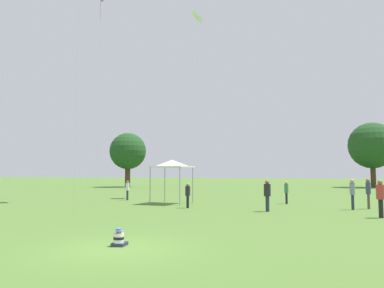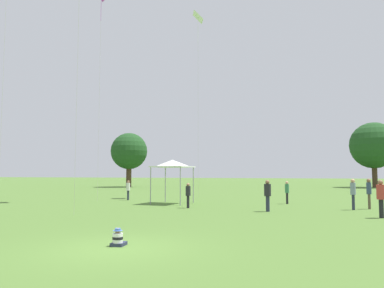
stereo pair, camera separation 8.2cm
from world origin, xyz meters
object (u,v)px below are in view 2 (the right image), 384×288
person_standing_4 (369,190)px  person_standing_5 (188,193)px  distant_tree_1 (374,146)px  canopy_tent (172,164)px  person_standing_2 (353,191)px  person_standing_3 (128,188)px  person_standing_6 (268,193)px  seated_toddler (118,239)px  person_standing_0 (381,195)px  kite_1 (198,23)px  distant_tree_0 (129,151)px  person_standing_1 (287,190)px

person_standing_4 → person_standing_5: (-10.81, -2.50, -0.21)m
distant_tree_1 → canopy_tent: bearing=-117.7°
person_standing_2 → person_standing_3: size_ratio=1.16×
person_standing_2 → person_standing_6: person_standing_2 is taller
seated_toddler → person_standing_2: (8.21, 13.94, 0.91)m
person_standing_0 → distant_tree_1: (6.65, 41.86, 5.26)m
person_standing_3 → kite_1: kite_1 is taller
canopy_tent → distant_tree_0: bearing=121.6°
person_standing_6 → distant_tree_0: bearing=130.8°
person_standing_0 → seated_toddler: bearing=27.3°
person_standing_1 → distant_tree_0: distant_tree_0 is taller
person_standing_3 → distant_tree_0: distant_tree_0 is taller
person_standing_2 → person_standing_6: 5.39m
person_standing_3 → distant_tree_0: size_ratio=0.19×
person_standing_2 → kite_1: bearing=117.2°
person_standing_0 → distant_tree_0: (-29.94, 33.12, 4.48)m
person_standing_0 → distant_tree_1: bearing=-119.7°
canopy_tent → person_standing_0: bearing=-21.8°
person_standing_1 → person_standing_2: size_ratio=0.87×
person_standing_6 → canopy_tent: bearing=156.5°
person_standing_1 → person_standing_4: person_standing_4 is taller
person_standing_6 → seated_toddler: bearing=-103.3°
kite_1 → person_standing_4: bearing=-95.5°
seated_toddler → person_standing_4: bearing=52.9°
person_standing_1 → person_standing_5: bearing=-129.1°
person_standing_5 → canopy_tent: bearing=-30.8°
kite_1 → person_standing_6: bearing=-122.5°
seated_toddler → distant_tree_1: 54.51m
person_standing_6 → person_standing_4: bearing=32.6°
canopy_tent → person_standing_5: bearing=-53.7°
person_standing_3 → distant_tree_0: 29.01m
seated_toddler → person_standing_0: 13.49m
person_standing_2 → kite_1: (-11.83, 7.86, 14.82)m
person_standing_0 → kite_1: size_ratio=0.11×
seated_toddler → person_standing_4: 17.43m
person_standing_0 → person_standing_6: 5.81m
person_standing_3 → kite_1: size_ratio=0.09×
distant_tree_1 → person_standing_2: bearing=-101.1°
person_standing_1 → kite_1: 17.52m
person_standing_3 → person_standing_5: bearing=-14.5°
person_standing_3 → canopy_tent: 5.55m
seated_toddler → person_standing_1: bearing=71.0°
kite_1 → distant_tree_0: bearing=62.3°
distant_tree_0 → person_standing_6: bearing=-52.4°
person_standing_5 → person_standing_3: bearing=-14.6°
person_standing_2 → person_standing_6: (-4.81, -2.44, -0.06)m
person_standing_0 → person_standing_5: 10.86m
person_standing_0 → distant_tree_0: 44.87m
person_standing_4 → distant_tree_0: distant_tree_0 is taller
person_standing_3 → distant_tree_0: (-12.63, 25.70, 4.63)m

